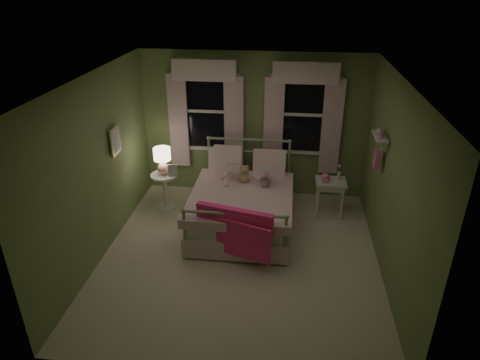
# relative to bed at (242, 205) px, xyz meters

# --- Properties ---
(room_shell) EXTENTS (4.20, 4.20, 4.20)m
(room_shell) POSITION_rel_bed_xyz_m (0.06, -0.85, 0.92)
(room_shell) COLOR #EFE5CE
(room_shell) RESTS_ON ground
(bed) EXTENTS (1.58, 2.04, 1.18)m
(bed) POSITION_rel_bed_xyz_m (0.00, 0.00, 0.00)
(bed) COLOR white
(bed) RESTS_ON ground
(pink_throw) EXTENTS (1.09, 0.45, 0.71)m
(pink_throw) POSITION_rel_bed_xyz_m (0.01, -1.02, 0.23)
(pink_throw) COLOR #FF3183
(pink_throw) RESTS_ON bed
(child_left) EXTENTS (0.29, 0.19, 0.79)m
(child_left) POSITION_rel_bed_xyz_m (-0.27, 0.43, 0.59)
(child_left) COLOR #F7D1DD
(child_left) RESTS_ON bed
(child_right) EXTENTS (0.40, 0.34, 0.72)m
(child_right) POSITION_rel_bed_xyz_m (0.29, 0.43, 0.55)
(child_right) COLOR #F7D1DD
(child_right) RESTS_ON bed
(book_left) EXTENTS (0.21, 0.14, 0.26)m
(book_left) POSITION_rel_bed_xyz_m (-0.27, 0.18, 0.59)
(book_left) COLOR beige
(book_left) RESTS_ON child_left
(book_right) EXTENTS (0.21, 0.15, 0.26)m
(book_right) POSITION_rel_bed_xyz_m (0.29, 0.18, 0.54)
(book_right) COLOR beige
(book_right) RESTS_ON child_right
(teddy_bear) EXTENTS (0.23, 0.19, 0.32)m
(teddy_bear) POSITION_rel_bed_xyz_m (0.01, 0.27, 0.42)
(teddy_bear) COLOR tan
(teddy_bear) RESTS_ON bed
(nightstand_left) EXTENTS (0.46, 0.46, 0.65)m
(nightstand_left) POSITION_rel_bed_xyz_m (-1.40, 0.43, 0.04)
(nightstand_left) COLOR white
(nightstand_left) RESTS_ON ground
(table_lamp) EXTENTS (0.29, 0.29, 0.46)m
(table_lamp) POSITION_rel_bed_xyz_m (-1.40, 0.43, 0.58)
(table_lamp) COLOR #F39E90
(table_lamp) RESTS_ON nightstand_left
(book_nightstand) EXTENTS (0.22, 0.26, 0.02)m
(book_nightstand) POSITION_rel_bed_xyz_m (-1.30, 0.35, 0.28)
(book_nightstand) COLOR beige
(book_nightstand) RESTS_ON nightstand_left
(nightstand_right) EXTENTS (0.50, 0.40, 0.64)m
(nightstand_right) POSITION_rel_bed_xyz_m (1.43, 0.52, 0.17)
(nightstand_right) COLOR white
(nightstand_right) RESTS_ON ground
(pink_toy) EXTENTS (0.14, 0.19, 0.14)m
(pink_toy) POSITION_rel_bed_xyz_m (1.33, 0.52, 0.33)
(pink_toy) COLOR pink
(pink_toy) RESTS_ON nightstand_right
(bud_vase) EXTENTS (0.06, 0.06, 0.28)m
(bud_vase) POSITION_rel_bed_xyz_m (1.55, 0.57, 0.41)
(bud_vase) COLOR white
(bud_vase) RESTS_ON nightstand_right
(window_left) EXTENTS (1.34, 0.13, 1.96)m
(window_left) POSITION_rel_bed_xyz_m (-0.79, 1.18, 1.25)
(window_left) COLOR black
(window_left) RESTS_ON room_shell
(window_right) EXTENTS (1.34, 0.13, 1.96)m
(window_right) POSITION_rel_bed_xyz_m (0.91, 1.18, 1.25)
(window_right) COLOR black
(window_right) RESTS_ON room_shell
(wall_shelf) EXTENTS (0.15, 0.50, 0.60)m
(wall_shelf) POSITION_rel_bed_xyz_m (1.96, -0.14, 1.15)
(wall_shelf) COLOR white
(wall_shelf) RESTS_ON room_shell
(framed_picture) EXTENTS (0.03, 0.32, 0.42)m
(framed_picture) POSITION_rel_bed_xyz_m (-1.88, -0.25, 1.12)
(framed_picture) COLOR beige
(framed_picture) RESTS_ON room_shell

